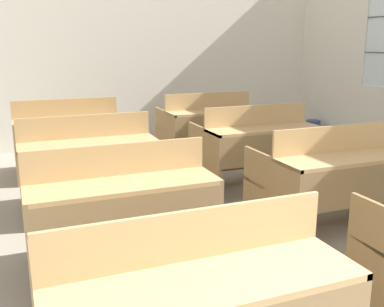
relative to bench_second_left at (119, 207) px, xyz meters
The scene contains 8 objects.
wall_back 4.39m from the bench_second_left, 76.59° to the left, with size 6.91×0.06×3.09m.
bench_second_left is the anchor object (origin of this frame).
bench_second_right 1.85m from the bench_second_left, ahead, with size 1.24×0.83×0.94m.
bench_third_left 1.34m from the bench_second_left, 90.22° to the left, with size 1.24×0.83×0.94m.
bench_third_right 2.28m from the bench_second_left, 36.00° to the left, with size 1.24×0.83×0.94m.
bench_back_left 2.70m from the bench_second_left, 90.54° to the left, with size 1.24×0.83×0.94m.
bench_back_right 3.25m from the bench_second_left, 55.14° to the left, with size 1.24×0.83×0.94m.
wastepaper_bin 5.37m from the bench_second_left, 39.14° to the left, with size 0.24×0.24×0.30m.
Camera 1 is at (-1.61, -0.34, 1.59)m, focal length 42.00 mm.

